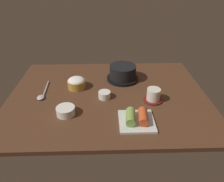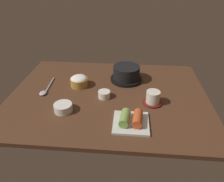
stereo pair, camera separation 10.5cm
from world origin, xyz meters
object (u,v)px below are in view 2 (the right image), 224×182
side_bowl_near (63,107)px  rice_bowl (79,81)px  kimchi_plate (131,120)px  tea_cup_with_saucer (153,98)px  banchan_cup_center (104,94)px  stone_pot (126,74)px  spoon (45,90)px

side_bowl_near → rice_bowl: bearing=84.6°
kimchi_plate → tea_cup_with_saucer: bearing=57.8°
side_bowl_near → banchan_cup_center: bearing=37.2°
stone_pot → side_bowl_near: bearing=-130.7°
stone_pot → banchan_cup_center: bearing=-118.6°
rice_bowl → spoon: bearing=-155.9°
kimchi_plate → side_bowl_near: bearing=168.2°
tea_cup_with_saucer → side_bowl_near: 41.72cm
rice_bowl → banchan_cup_center: (14.84, -10.38, -1.23)cm
tea_cup_with_saucer → banchan_cup_center: size_ratio=1.50×
stone_pot → spoon: 44.86cm
tea_cup_with_saucer → banchan_cup_center: (-23.54, 3.35, -1.27)cm
rice_bowl → stone_pot: bearing=18.9°
kimchi_plate → spoon: size_ratio=0.77×
stone_pot → rice_bowl: (-25.22, -8.63, -1.17)cm
stone_pot → spoon: size_ratio=0.92×
spoon → banchan_cup_center: bearing=-5.5°
side_bowl_near → tea_cup_with_saucer: bearing=13.3°
stone_pot → rice_bowl: size_ratio=1.88×
stone_pot → spoon: bearing=-159.0°
tea_cup_with_saucer → stone_pot: bearing=120.5°
banchan_cup_center → spoon: (-31.37, 3.00, -1.22)cm
banchan_cup_center → rice_bowl: bearing=145.0°
banchan_cup_center → spoon: bearing=174.5°
tea_cup_with_saucer → banchan_cup_center: bearing=171.9°
spoon → tea_cup_with_saucer: bearing=-6.6°
kimchi_plate → side_bowl_near: 31.21cm
tea_cup_with_saucer → kimchi_plate: size_ratio=0.61×
rice_bowl → tea_cup_with_saucer: bearing=-19.7°
banchan_cup_center → tea_cup_with_saucer: bearing=-8.1°
banchan_cup_center → kimchi_plate: (13.50, -19.32, 0.05)cm
side_bowl_near → kimchi_plate: bearing=-11.8°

